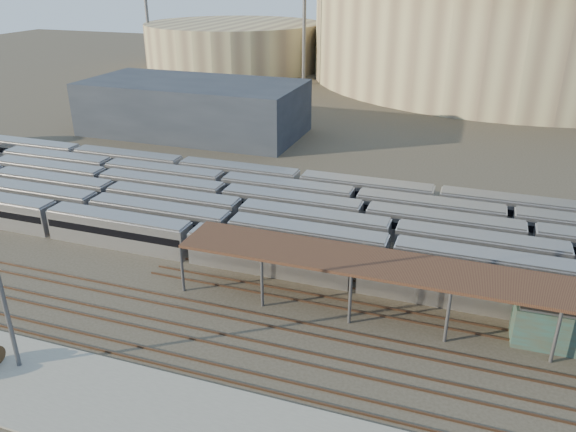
% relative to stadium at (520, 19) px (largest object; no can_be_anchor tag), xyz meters
% --- Properties ---
extents(ground, '(420.00, 420.00, 0.00)m').
position_rel_stadium_xyz_m(ground, '(-25.00, -140.00, -16.47)').
color(ground, '#383026').
rests_on(ground, ground).
extents(apron, '(50.00, 9.00, 0.20)m').
position_rel_stadium_xyz_m(apron, '(-30.00, -155.00, -16.37)').
color(apron, gray).
rests_on(apron, ground).
extents(subway_trains, '(128.44, 23.90, 3.60)m').
position_rel_stadium_xyz_m(subway_trains, '(-25.34, -121.50, -14.67)').
color(subway_trains, silver).
rests_on(subway_trains, ground).
extents(inspection_shed, '(60.30, 6.00, 5.30)m').
position_rel_stadium_xyz_m(inspection_shed, '(-3.00, -136.00, -11.49)').
color(inspection_shed, '#545358').
rests_on(inspection_shed, ground).
extents(empty_tracks, '(170.00, 9.62, 0.18)m').
position_rel_stadium_xyz_m(empty_tracks, '(-25.00, -145.00, -16.38)').
color(empty_tracks, '#4C3323').
rests_on(empty_tracks, ground).
extents(stadium, '(124.00, 124.00, 32.50)m').
position_rel_stadium_xyz_m(stadium, '(0.00, 0.00, 0.00)').
color(stadium, tan).
rests_on(stadium, ground).
extents(secondary_arena, '(56.00, 56.00, 14.00)m').
position_rel_stadium_xyz_m(secondary_arena, '(-85.00, -10.00, -9.47)').
color(secondary_arena, tan).
rests_on(secondary_arena, ground).
extents(service_building, '(42.00, 20.00, 10.00)m').
position_rel_stadium_xyz_m(service_building, '(-60.00, -85.00, -11.47)').
color(service_building, '#1E232D').
rests_on(service_building, ground).
extents(floodlight_0, '(4.00, 1.00, 38.40)m').
position_rel_stadium_xyz_m(floodlight_0, '(-55.00, -30.00, 4.18)').
color(floodlight_0, '#545358').
rests_on(floodlight_0, ground).
extents(floodlight_1, '(4.00, 1.00, 38.40)m').
position_rel_stadium_xyz_m(floodlight_1, '(-110.00, -20.00, 4.18)').
color(floodlight_1, '#545358').
rests_on(floodlight_1, ground).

